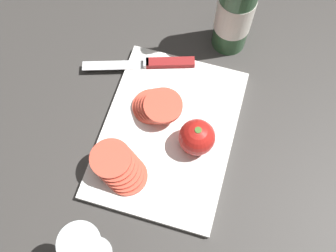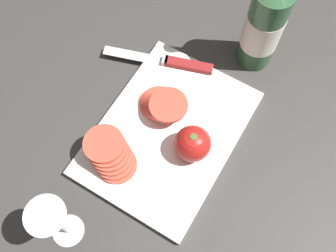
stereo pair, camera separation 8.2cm
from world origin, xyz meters
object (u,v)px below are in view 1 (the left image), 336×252
Objects in this scene: wine_bottle at (236,8)px; whole_tomato at (197,137)px; tomato_slice_stack_near at (157,106)px; wine_glass at (85,247)px; tomato_slice_stack_far at (119,167)px; knife at (160,63)px.

whole_tomato is at bearing -1.50° from wine_bottle.
tomato_slice_stack_near is at bearing -117.37° from whole_tomato.
tomato_slice_stack_far is (-0.17, -0.01, -0.07)m from wine_glass.
whole_tomato reaches higher than tomato_slice_stack_near.
wine_bottle is 4.56× the size of whole_tomato.
tomato_slice_stack_far is at bearing -20.00° from wine_bottle.
wine_glass is 0.33m from tomato_slice_stack_near.
wine_bottle is at bearing 166.22° from wine_glass.
whole_tomato is at bearing 62.63° from tomato_slice_stack_near.
knife is (-0.17, -0.13, -0.03)m from whole_tomato.
tomato_slice_stack_far is (0.27, -0.00, 0.02)m from knife.
whole_tomato is 0.30× the size of knife.
wine_glass is (0.56, -0.14, -0.01)m from wine_bottle.
tomato_slice_stack_near is 0.95× the size of tomato_slice_stack_far.
wine_glass is 0.65× the size of knife.
whole_tomato is at bearing 127.21° from tomato_slice_stack_far.
wine_bottle is at bearing 178.50° from whole_tomato.
tomato_slice_stack_far reaches higher than knife.
tomato_slice_stack_near reaches higher than knife.
whole_tomato is (-0.27, 0.13, -0.05)m from wine_glass.
wine_glass is 1.46× the size of tomato_slice_stack_near.
wine_bottle is at bearing 160.00° from tomato_slice_stack_far.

